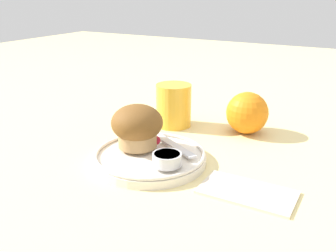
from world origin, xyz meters
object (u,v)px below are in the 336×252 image
Objects in this scene: muffin at (137,126)px; orange_fruit at (247,113)px; butter_knife at (165,140)px; juice_glass at (174,105)px.

orange_fruit is at bearing 57.83° from muffin.
muffin is at bearing -95.54° from butter_knife.
orange_fruit is (0.10, 0.16, 0.02)m from butter_knife.
muffin reaches higher than butter_knife.
butter_knife is 0.19m from orange_fruit.
muffin is 0.24m from orange_fruit.
butter_knife is 1.84× the size of orange_fruit.
muffin is 0.57× the size of butter_knife.
juice_glass is (-0.05, 0.13, 0.02)m from butter_knife.
butter_knife is 0.14m from juice_glass.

